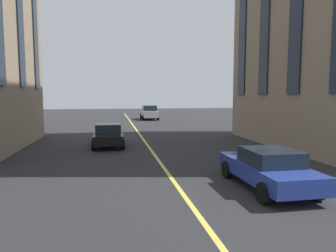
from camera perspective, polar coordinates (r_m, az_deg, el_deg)
lane_centre_line at (r=15.61m, az=-2.22°, el=-5.91°), size 80.00×0.16×0.01m
car_black_trailing at (r=19.28m, az=-11.18°, el=-1.69°), size 3.90×1.89×1.40m
car_silver_near at (r=40.37m, az=-3.56°, el=2.60°), size 4.70×2.14×1.88m
car_blue_far at (r=10.94m, az=18.29°, el=-7.49°), size 4.40×1.95×1.37m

